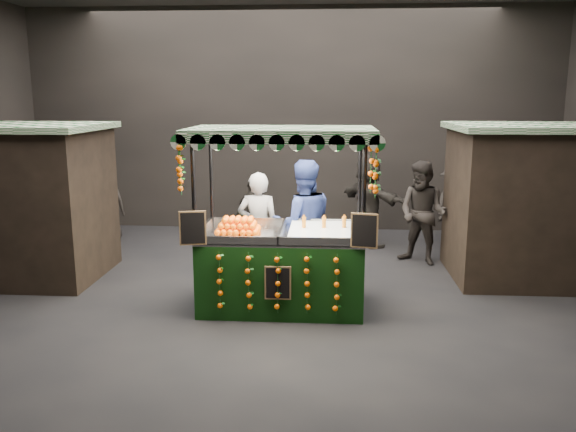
{
  "coord_description": "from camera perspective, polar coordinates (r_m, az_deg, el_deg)",
  "views": [
    {
      "loc": [
        0.86,
        -8.41,
        3.07
      ],
      "look_at": [
        0.27,
        0.12,
        1.3
      ],
      "focal_mm": 36.61,
      "sensor_mm": 36.0,
      "label": 1
    }
  ],
  "objects": [
    {
      "name": "market_hall",
      "position": [
        8.46,
        -1.95,
        13.81
      ],
      "size": [
        12.1,
        10.1,
        5.05
      ],
      "color": "black",
      "rests_on": "ground"
    },
    {
      "name": "shopper_3",
      "position": [
        12.85,
        15.76,
        1.19
      ],
      "size": [
        1.18,
        1.19,
        1.65
      ],
      "rotation": [
        0.0,
        0.0,
        0.81
      ],
      "color": "black",
      "rests_on": "ground"
    },
    {
      "name": "neighbour_stall_right",
      "position": [
        10.67,
        23.26,
        1.24
      ],
      "size": [
        3.0,
        2.2,
        2.6
      ],
      "color": "black",
      "rests_on": "ground"
    },
    {
      "name": "shopper_0",
      "position": [
        12.58,
        -19.8,
        0.58
      ],
      "size": [
        0.61,
        0.44,
        1.59
      ],
      "rotation": [
        0.0,
        0.0,
        0.1
      ],
      "color": "#292221",
      "rests_on": "ground"
    },
    {
      "name": "neighbour_stall_left",
      "position": [
        10.93,
        -24.91,
        1.33
      ],
      "size": [
        3.0,
        2.2,
        2.6
      ],
      "color": "black",
      "rests_on": "ground"
    },
    {
      "name": "shopper_5",
      "position": [
        12.1,
        7.83,
        1.46
      ],
      "size": [
        1.55,
        1.7,
        1.89
      ],
      "rotation": [
        0.0,
        0.0,
        2.27
      ],
      "color": "#2B2722",
      "rests_on": "ground"
    },
    {
      "name": "ground",
      "position": [
        9.0,
        -1.8,
        -8.25
      ],
      "size": [
        12.0,
        12.0,
        0.0
      ],
      "primitive_type": "plane",
      "color": "black",
      "rests_on": "ground"
    },
    {
      "name": "shopper_4",
      "position": [
        13.0,
        -17.29,
        1.08
      ],
      "size": [
        0.92,
        0.8,
        1.59
      ],
      "rotation": [
        0.0,
        0.0,
        3.6
      ],
      "color": "#2B2623",
      "rests_on": "ground"
    },
    {
      "name": "vendor_grey",
      "position": [
        9.55,
        -2.88,
        -1.25
      ],
      "size": [
        0.7,
        0.48,
        1.86
      ],
      "rotation": [
        0.0,
        0.0,
        3.09
      ],
      "color": "gray",
      "rests_on": "ground"
    },
    {
      "name": "shopper_2",
      "position": [
        11.2,
        -3.25,
        -0.11
      ],
      "size": [
        0.96,
        0.85,
        1.56
      ],
      "rotation": [
        0.0,
        0.0,
        2.51
      ],
      "color": "black",
      "rests_on": "ground"
    },
    {
      "name": "shopper_1",
      "position": [
        11.0,
        12.93,
        0.28
      ],
      "size": [
        1.17,
        1.11,
        1.9
      ],
      "rotation": [
        0.0,
        0.0,
        -0.59
      ],
      "color": "#292421",
      "rests_on": "ground"
    },
    {
      "name": "vendor_blue",
      "position": [
        9.3,
        1.46,
        -0.89
      ],
      "size": [
        1.17,
        1.0,
        2.08
      ],
      "rotation": [
        0.0,
        0.0,
        3.37
      ],
      "color": "navy",
      "rests_on": "ground"
    },
    {
      "name": "juice_stall",
      "position": [
        8.49,
        -0.57,
        -3.7
      ],
      "size": [
        2.7,
        1.59,
        2.62
      ],
      "color": "black",
      "rests_on": "ground"
    }
  ]
}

